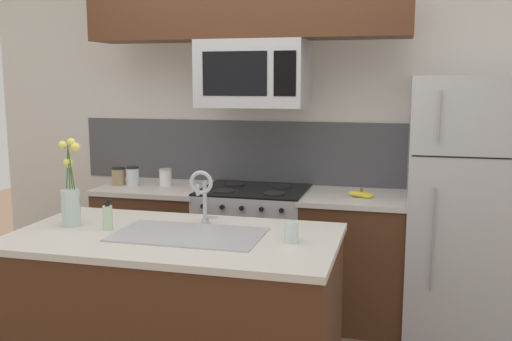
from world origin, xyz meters
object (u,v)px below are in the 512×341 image
Objects in this scene: refrigerator at (470,207)px; drinking_glass at (291,232)px; banana_bunch at (361,194)px; sink_faucet at (202,190)px; microwave at (253,74)px; storage_jar_short at (166,177)px; stove_range at (254,250)px; storage_jar_medium at (133,176)px; storage_jar_tall at (118,176)px; dish_soap_bottle at (108,217)px; flower_vase at (71,200)px.

drinking_glass is at bearing -127.29° from refrigerator.
sink_faucet reaches higher than banana_bunch.
microwave is 1.54m from drinking_glass.
sink_faucet is at bearing -57.47° from storage_jar_short.
storage_jar_short reaches higher than stove_range.
storage_jar_medium is 1.89m from drinking_glass.
stove_range is at bearing -1.42° from storage_jar_short.
banana_bunch is at bearing -0.67° from storage_jar_tall.
microwave is at bearing 68.95° from dish_soap_bottle.
storage_jar_tall is 0.28× the size of flower_vase.
storage_jar_short is 1.24m from flower_vase.
storage_jar_medium is 1.38× the size of drinking_glass.
refrigerator is 3.65× the size of flower_vase.
refrigerator reaches higher than dish_soap_bottle.
stove_range is 1.28m from microwave.
storage_jar_tall reaches higher than storage_jar_short.
storage_jar_medium is 0.76× the size of banana_bunch.
stove_range is at bearing 59.65° from flower_vase.
dish_soap_bottle is at bearing -110.73° from stove_range.
storage_jar_medium is at bearing 179.07° from banana_bunch.
flower_vase is at bearing -91.02° from storage_jar_short.
refrigerator is 5.64× the size of sink_faucet.
microwave is at bearing 0.96° from storage_jar_tall.
storage_jar_tall is at bearing 179.33° from banana_bunch.
refrigerator is at bearing 6.45° from banana_bunch.
microwave is 3.91× the size of banana_bunch.
stove_range is 4.88× the size of banana_bunch.
stove_range is 6.93× the size of storage_jar_tall.
drinking_glass is at bearing -37.63° from storage_jar_tall.
storage_jar_tall is 0.93× the size of storage_jar_medium.
stove_range is at bearing -179.23° from refrigerator.
dish_soap_bottle reaches higher than storage_jar_short.
microwave is 0.43× the size of refrigerator.
sink_faucet is at bearing -47.52° from storage_jar_medium.
flower_vase reaches higher than storage_jar_short.
storage_jar_tall is 1.44m from sink_faucet.
sink_faucet is at bearing -91.24° from stove_range.
banana_bunch is 0.62× the size of sink_faucet.
storage_jar_medium is at bearing 132.48° from sink_faucet.
microwave is 1.21m from storage_jar_medium.
storage_jar_medium reaches higher than banana_bunch.
flower_vase is (-0.24, 0.04, 0.07)m from dish_soap_bottle.
storage_jar_short is at bearing 99.66° from dish_soap_bottle.
refrigerator is 2.34m from dish_soap_bottle.
storage_jar_short is at bearing 8.80° from storage_jar_tall.
microwave is 1.72m from refrigerator.
storage_jar_tall is at bearing 142.37° from drinking_glass.
banana_bunch is at bearing -173.55° from refrigerator.
stove_range is 1.53m from refrigerator.
storage_jar_medium is at bearing 110.72° from dish_soap_bottle.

